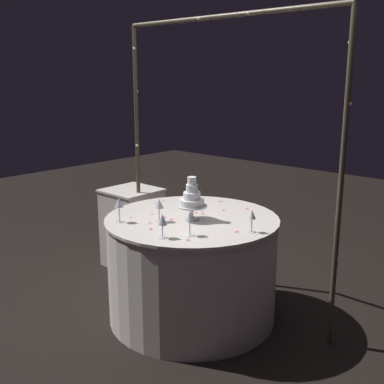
{
  "coord_description": "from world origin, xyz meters",
  "views": [
    {
      "loc": [
        2.23,
        -2.48,
        1.81
      ],
      "look_at": [
        0.0,
        0.0,
        0.99
      ],
      "focal_mm": 43.98,
      "sensor_mm": 36.0,
      "label": 1
    }
  ],
  "objects_px": {
    "tiered_cake": "(192,199)",
    "wine_glass_2": "(162,220)",
    "wine_glass_1": "(252,216)",
    "main_table": "(192,267)",
    "wine_glass_0": "(190,218)",
    "decorative_arch": "(222,124)",
    "wine_glass_3": "(159,205)",
    "wine_glass_4": "(119,204)",
    "side_table": "(132,227)"
  },
  "relations": [
    {
      "from": "wine_glass_1",
      "to": "wine_glass_4",
      "type": "xyz_separation_m",
      "value": [
        -0.83,
        -0.45,
        0.02
      ]
    },
    {
      "from": "tiered_cake",
      "to": "wine_glass_4",
      "type": "relative_size",
      "value": 1.77
    },
    {
      "from": "side_table",
      "to": "wine_glass_0",
      "type": "distance_m",
      "value": 1.63
    },
    {
      "from": "tiered_cake",
      "to": "wine_glass_3",
      "type": "relative_size",
      "value": 1.92
    },
    {
      "from": "main_table",
      "to": "wine_glass_4",
      "type": "height_order",
      "value": "wine_glass_4"
    },
    {
      "from": "main_table",
      "to": "wine_glass_2",
      "type": "bearing_deg",
      "value": -70.87
    },
    {
      "from": "main_table",
      "to": "wine_glass_2",
      "type": "xyz_separation_m",
      "value": [
        0.16,
        -0.46,
        0.52
      ]
    },
    {
      "from": "decorative_arch",
      "to": "main_table",
      "type": "height_order",
      "value": "decorative_arch"
    },
    {
      "from": "wine_glass_0",
      "to": "wine_glass_2",
      "type": "distance_m",
      "value": 0.18
    },
    {
      "from": "decorative_arch",
      "to": "wine_glass_2",
      "type": "distance_m",
      "value": 0.99
    },
    {
      "from": "wine_glass_0",
      "to": "wine_glass_3",
      "type": "relative_size",
      "value": 0.99
    },
    {
      "from": "wine_glass_4",
      "to": "tiered_cake",
      "type": "bearing_deg",
      "value": 48.47
    },
    {
      "from": "wine_glass_0",
      "to": "wine_glass_3",
      "type": "height_order",
      "value": "wine_glass_3"
    },
    {
      "from": "wine_glass_1",
      "to": "wine_glass_3",
      "type": "bearing_deg",
      "value": -158.8
    },
    {
      "from": "wine_glass_0",
      "to": "decorative_arch",
      "type": "bearing_deg",
      "value": 111.75
    },
    {
      "from": "main_table",
      "to": "wine_glass_1",
      "type": "bearing_deg",
      "value": 1.8
    },
    {
      "from": "side_table",
      "to": "tiered_cake",
      "type": "distance_m",
      "value": 1.35
    },
    {
      "from": "main_table",
      "to": "wine_glass_3",
      "type": "xyz_separation_m",
      "value": [
        -0.11,
        -0.23,
        0.52
      ]
    },
    {
      "from": "tiered_cake",
      "to": "wine_glass_2",
      "type": "height_order",
      "value": "tiered_cake"
    },
    {
      "from": "decorative_arch",
      "to": "tiered_cake",
      "type": "xyz_separation_m",
      "value": [
        0.04,
        -0.38,
        -0.51
      ]
    },
    {
      "from": "decorative_arch",
      "to": "main_table",
      "type": "relative_size",
      "value": 1.74
    },
    {
      "from": "tiered_cake",
      "to": "wine_glass_1",
      "type": "relative_size",
      "value": 2.08
    },
    {
      "from": "decorative_arch",
      "to": "wine_glass_1",
      "type": "distance_m",
      "value": 0.83
    },
    {
      "from": "side_table",
      "to": "wine_glass_3",
      "type": "distance_m",
      "value": 1.29
    },
    {
      "from": "wine_glass_2",
      "to": "wine_glass_4",
      "type": "xyz_separation_m",
      "value": [
        -0.47,
        0.03,
        0.02
      ]
    },
    {
      "from": "decorative_arch",
      "to": "wine_glass_2",
      "type": "xyz_separation_m",
      "value": [
        0.16,
        -0.81,
        -0.54
      ]
    },
    {
      "from": "decorative_arch",
      "to": "wine_glass_2",
      "type": "relative_size",
      "value": 13.93
    },
    {
      "from": "wine_glass_1",
      "to": "wine_glass_3",
      "type": "distance_m",
      "value": 0.68
    },
    {
      "from": "side_table",
      "to": "wine_glass_2",
      "type": "bearing_deg",
      "value": -33.33
    },
    {
      "from": "tiered_cake",
      "to": "wine_glass_0",
      "type": "bearing_deg",
      "value": -50.31
    },
    {
      "from": "side_table",
      "to": "tiered_cake",
      "type": "xyz_separation_m",
      "value": [
        1.15,
        -0.42,
        0.57
      ]
    },
    {
      "from": "tiered_cake",
      "to": "wine_glass_2",
      "type": "relative_size",
      "value": 1.97
    },
    {
      "from": "decorative_arch",
      "to": "wine_glass_0",
      "type": "bearing_deg",
      "value": -68.25
    },
    {
      "from": "wine_glass_0",
      "to": "wine_glass_4",
      "type": "xyz_separation_m",
      "value": [
        -0.57,
        -0.12,
        0.01
      ]
    },
    {
      "from": "side_table",
      "to": "wine_glass_4",
      "type": "distance_m",
      "value": 1.27
    },
    {
      "from": "wine_glass_4",
      "to": "side_table",
      "type": "bearing_deg",
      "value": 135.03
    },
    {
      "from": "side_table",
      "to": "wine_glass_1",
      "type": "height_order",
      "value": "wine_glass_1"
    },
    {
      "from": "tiered_cake",
      "to": "wine_glass_3",
      "type": "xyz_separation_m",
      "value": [
        -0.15,
        -0.19,
        -0.03
      ]
    },
    {
      "from": "side_table",
      "to": "wine_glass_3",
      "type": "bearing_deg",
      "value": -31.03
    },
    {
      "from": "wine_glass_0",
      "to": "wine_glass_4",
      "type": "distance_m",
      "value": 0.58
    },
    {
      "from": "side_table",
      "to": "wine_glass_4",
      "type": "bearing_deg",
      "value": -44.97
    },
    {
      "from": "wine_glass_0",
      "to": "main_table",
      "type": "bearing_deg",
      "value": 129.91
    },
    {
      "from": "side_table",
      "to": "wine_glass_3",
      "type": "relative_size",
      "value": 4.61
    },
    {
      "from": "wine_glass_0",
      "to": "wine_glass_2",
      "type": "height_order",
      "value": "wine_glass_0"
    },
    {
      "from": "decorative_arch",
      "to": "side_table",
      "type": "relative_size",
      "value": 2.95
    },
    {
      "from": "main_table",
      "to": "wine_glass_4",
      "type": "xyz_separation_m",
      "value": [
        -0.31,
        -0.43,
        0.53
      ]
    },
    {
      "from": "wine_glass_0",
      "to": "wine_glass_1",
      "type": "relative_size",
      "value": 1.07
    },
    {
      "from": "wine_glass_1",
      "to": "wine_glass_4",
      "type": "height_order",
      "value": "wine_glass_4"
    },
    {
      "from": "side_table",
      "to": "wine_glass_1",
      "type": "bearing_deg",
      "value": -12.4
    },
    {
      "from": "main_table",
      "to": "wine_glass_3",
      "type": "relative_size",
      "value": 7.81
    }
  ]
}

